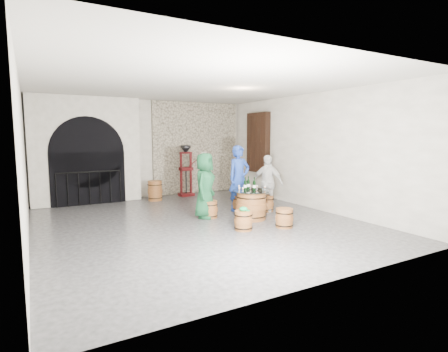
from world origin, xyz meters
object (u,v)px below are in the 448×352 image
person_blue (239,178)px  person_white (267,183)px  wine_bottle_center (254,185)px  barrel_stool_near_right (284,218)px  barrel_stool_right (266,203)px  person_green (205,186)px  barrel_stool_far (239,203)px  barrel_stool_near_left (243,221)px  wine_bottle_right (248,184)px  side_barrel (155,191)px  corking_press (186,167)px  barrel_table (251,205)px  wine_bottle_left (245,185)px  barrel_stool_left (210,209)px

person_blue → person_white: 0.77m
wine_bottle_center → barrel_stool_near_right: bearing=-80.6°
barrel_stool_right → person_green: bearing=175.5°
barrel_stool_far → wine_bottle_center: wine_bottle_center is taller
barrel_stool_near_left → wine_bottle_right: size_ratio=1.32×
side_barrel → corking_press: size_ratio=0.37×
barrel_table → barrel_stool_near_left: 1.04m
barrel_stool_far → barrel_stool_near_left: 2.00m
side_barrel → barrel_stool_right: bearing=-54.4°
barrel_table → barrel_stool_near_left: size_ratio=2.15×
wine_bottle_center → person_green: bearing=142.7°
person_green → wine_bottle_center: 1.23m
person_blue → person_white: bearing=-34.6°
barrel_table → barrel_stool_near_right: barrel_table is taller
barrel_stool_far → person_green: size_ratio=0.26×
wine_bottle_left → wine_bottle_center: 0.22m
barrel_stool_near_left → corking_press: corking_press is taller
barrel_stool_left → wine_bottle_right: (0.85, -0.45, 0.63)m
person_blue → barrel_stool_right: bearing=-37.7°
person_green → wine_bottle_center: size_ratio=4.98×
barrel_stool_near_left → side_barrel: side_barrel is taller
wine_bottle_left → wine_bottle_center: same height
person_green → side_barrel: size_ratio=2.59×
person_blue → side_barrel: (-1.53, 2.56, -0.58)m
side_barrel → person_green: bearing=-82.9°
person_blue → person_white: size_ratio=1.16×
person_green → wine_bottle_right: person_green is taller
person_white → wine_bottle_right: bearing=-94.1°
wine_bottle_center → side_barrel: bearing=110.3°
person_green → barrel_stool_near_left: bearing=-127.0°
person_white → corking_press: size_ratio=0.89×
barrel_stool_far → barrel_stool_right: (0.61, -0.44, 0.00)m
barrel_stool_far → person_blue: (-0.00, -0.02, 0.68)m
barrel_stool_right → corking_press: 3.51m
barrel_stool_far → person_blue: size_ratio=0.24×
barrel_table → barrel_stool_right: 1.04m
barrel_stool_far → wine_bottle_center: (-0.20, -1.04, 0.63)m
barrel_table → person_blue: size_ratio=0.52×
person_blue → wine_bottle_center: (-0.20, -1.03, -0.05)m
barrel_stool_near_right → barrel_stool_near_left: size_ratio=1.00×
person_blue → wine_bottle_center: size_ratio=5.48×
barrel_stool_left → person_blue: bearing=18.3°
side_barrel → person_white: bearing=-53.7°
barrel_stool_left → barrel_stool_near_left: 1.39m
wine_bottle_center → side_barrel: (-1.33, 3.59, -0.53)m
barrel_stool_near_left → side_barrel: (-0.57, 4.30, 0.10)m
barrel_stool_near_right → barrel_stool_near_left: 0.96m
barrel_stool_left → person_green: person_green is taller
barrel_stool_far → barrel_stool_near_right: size_ratio=1.00×
wine_bottle_left → side_barrel: (-1.15, 3.46, -0.53)m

